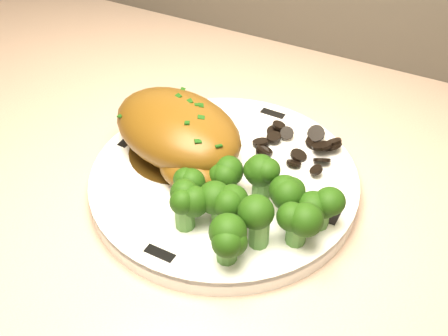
% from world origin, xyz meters
% --- Properties ---
extents(plate, '(0.32, 0.32, 0.02)m').
position_xyz_m(plate, '(-0.15, 1.63, 0.94)').
color(plate, white).
rests_on(plate, counter).
extents(rim_accent_0, '(0.01, 0.03, 0.00)m').
position_xyz_m(rim_accent_0, '(-0.02, 1.63, 0.95)').
color(rim_accent_0, black).
rests_on(rim_accent_0, plate).
extents(rim_accent_1, '(0.03, 0.01, 0.00)m').
position_xyz_m(rim_accent_1, '(-0.15, 1.77, 0.95)').
color(rim_accent_1, black).
rests_on(rim_accent_1, plate).
extents(rim_accent_2, '(0.01, 0.03, 0.00)m').
position_xyz_m(rim_accent_2, '(-0.28, 1.64, 0.95)').
color(rim_accent_2, black).
rests_on(rim_accent_2, plate).
extents(rim_accent_3, '(0.03, 0.01, 0.00)m').
position_xyz_m(rim_accent_3, '(-0.15, 1.50, 0.95)').
color(rim_accent_3, black).
rests_on(rim_accent_3, plate).
extents(gravy_pool, '(0.12, 0.12, 0.00)m').
position_xyz_m(gravy_pool, '(-0.21, 1.65, 0.95)').
color(gravy_pool, '#3B250A').
rests_on(gravy_pool, plate).
extents(chicken_breast, '(0.20, 0.16, 0.07)m').
position_xyz_m(chicken_breast, '(-0.21, 1.64, 0.99)').
color(chicken_breast, brown).
rests_on(chicken_breast, plate).
extents(mushroom_pile, '(0.09, 0.07, 0.03)m').
position_xyz_m(mushroom_pile, '(-0.09, 1.70, 0.96)').
color(mushroom_pile, black).
rests_on(mushroom_pile, plate).
extents(broccoli_florets, '(0.16, 0.13, 0.05)m').
position_xyz_m(broccoli_florets, '(-0.09, 1.58, 0.98)').
color(broccoli_florets, '#508839').
rests_on(broccoli_florets, plate).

